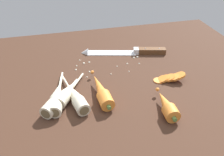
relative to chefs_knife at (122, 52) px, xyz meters
The scene contains 11 objects.
ground_plane 19.74cm from the chefs_knife, 117.41° to the right, with size 120.00×90.00×4.00cm, color #42281C.
chefs_knife is the anchor object (origin of this frame).
whole_carrot 30.26cm from the chefs_knife, 118.16° to the right, with size 5.11×21.12×4.20cm.
whole_carrot_second 38.27cm from the chefs_knife, 86.07° to the right, with size 4.74×15.11×4.20cm.
parsnip_front 37.84cm from the chefs_knife, 137.37° to the right, with size 5.84×17.60×4.00cm.
parsnip_mid_left 35.62cm from the chefs_knife, 128.85° to the right, with size 6.82×21.91×4.00cm.
parsnip_mid_right 39.67cm from the chefs_knife, 134.96° to the right, with size 12.79×17.82×4.00cm.
parsnip_back 34.85cm from the chefs_knife, 134.89° to the right, with size 11.49×17.39×4.00cm.
parsnip_outer 38.38cm from the chefs_knife, 136.50° to the right, with size 6.44×22.77×4.00cm.
carrot_slice_stack 25.73cm from the chefs_knife, 66.34° to the right, with size 10.80×5.01×3.84cm.
mince_crumbs 11.92cm from the chefs_knife, 138.47° to the right, with size 25.98×13.36×0.88cm.
Camera 1 is at (-17.72, -73.34, 49.49)cm, focal length 41.42 mm.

